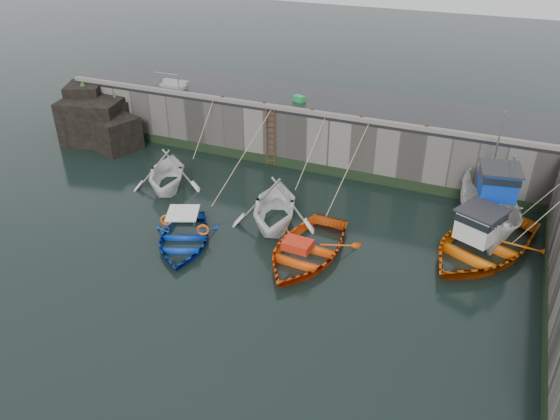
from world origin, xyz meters
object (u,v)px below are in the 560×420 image
at_px(boat_near_blacktrim, 275,223).
at_px(boat_far_white, 489,210).
at_px(bollard_e, 426,127).
at_px(bollard_b, 264,104).
at_px(boat_near_blue, 183,243).
at_px(boat_near_navy, 306,255).
at_px(boat_near_white, 168,187).
at_px(bollard_a, 223,98).
at_px(boat_far_orange, 482,244).
at_px(fish_crate, 299,99).
at_px(bollard_c, 312,111).
at_px(ladder, 271,138).
at_px(bollard_d, 361,118).

height_order(boat_near_blacktrim, boat_far_white, boat_far_white).
bearing_deg(bollard_e, bollard_b, 180.00).
xyz_separation_m(boat_near_blue, boat_near_navy, (5.13, 1.20, 0.00)).
xyz_separation_m(boat_near_white, bollard_a, (0.73, 4.82, 3.30)).
xyz_separation_m(boat_near_blue, boat_far_orange, (11.71, 4.29, 0.43)).
relative_size(boat_near_white, boat_near_blacktrim, 0.91).
relative_size(boat_near_blacktrim, bollard_e, 16.73).
xyz_separation_m(boat_near_blue, boat_far_white, (11.74, 6.17, 1.02)).
relative_size(boat_near_blue, fish_crate, 7.16).
bearing_deg(bollard_b, boat_far_white, -13.19).
bearing_deg(boat_near_blacktrim, boat_near_blue, -151.14).
bearing_deg(bollard_a, bollard_c, 0.00).
xyz_separation_m(fish_crate, bollard_a, (-3.90, -1.49, -0.02)).
bearing_deg(ladder, boat_near_navy, -56.67).
xyz_separation_m(boat_near_white, bollard_e, (11.73, 4.82, 3.30)).
distance_m(boat_near_white, boat_near_navy, 9.12).
height_order(boat_near_navy, bollard_e, bollard_e).
bearing_deg(boat_far_orange, boat_near_navy, -130.71).
relative_size(boat_far_white, bollard_d, 23.35).
xyz_separation_m(boat_near_white, bollard_d, (8.53, 4.82, 3.30)).
xyz_separation_m(boat_near_blacktrim, bollard_b, (-3.20, 5.95, 3.30)).
relative_size(boat_far_orange, bollard_c, 27.81).
bearing_deg(boat_near_navy, bollard_b, 128.19).
height_order(boat_near_navy, bollard_c, bollard_c).
relative_size(boat_near_navy, bollard_a, 19.39).
relative_size(boat_near_blacktrim, boat_far_orange, 0.60).
xyz_separation_m(boat_far_orange, bollard_b, (-11.98, 4.69, 2.87)).
bearing_deg(bollard_d, boat_near_navy, -89.29).
bearing_deg(bollard_d, bollard_b, 180.00).
bearing_deg(bollard_c, bollard_d, 0.00).
bearing_deg(boat_far_white, boat_far_orange, -101.34).
relative_size(boat_far_orange, bollard_d, 27.81).
distance_m(fish_crate, bollard_d, 4.17).
relative_size(boat_far_white, boat_far_orange, 0.84).
bearing_deg(bollard_d, bollard_e, 0.00).
height_order(boat_near_navy, fish_crate, fish_crate).
distance_m(boat_near_blacktrim, bollard_e, 8.63).
height_order(ladder, fish_crate, fish_crate).
distance_m(ladder, boat_near_navy, 9.05).
bearing_deg(boat_near_blue, bollard_b, 68.62).
bearing_deg(boat_far_orange, fish_crate, 173.86).
bearing_deg(fish_crate, boat_near_blacktrim, -52.89).
bearing_deg(boat_far_white, fish_crate, 147.45).
height_order(boat_near_blacktrim, bollard_d, bollard_d).
xyz_separation_m(boat_far_orange, bollard_c, (-9.28, 4.69, 2.87)).
relative_size(ladder, bollard_b, 11.43).
relative_size(bollard_c, bollard_d, 1.00).
xyz_separation_m(ladder, bollard_e, (8.00, 0.34, 1.71)).
height_order(boat_near_blue, bollard_d, bollard_d).
xyz_separation_m(boat_far_white, bollard_a, (-14.51, 2.81, 2.28)).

